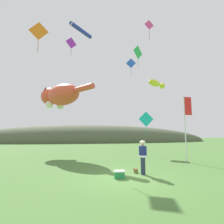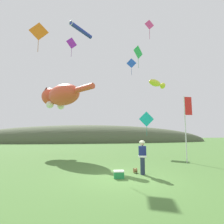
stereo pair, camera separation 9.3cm
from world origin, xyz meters
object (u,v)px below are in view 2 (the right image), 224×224
Objects in this scene: picnic_cooler at (119,174)px; kite_spool at (135,170)px; kite_diamond_blue at (131,63)px; festival_attendant at (142,156)px; kite_fish_windsock at (156,83)px; kite_diamond_violet at (72,43)px; kite_diamond_pink at (149,25)px; kite_tube_streamer at (81,30)px; festival_banner_pole at (187,119)px; kite_diamond_teal at (146,119)px; kite_diamond_green at (138,52)px; kite_giant_cat at (61,96)px; kite_diamond_orange at (39,32)px.

kite_spool is at bearing 40.09° from picnic_cooler.
festival_attendant is at bearing -103.60° from kite_diamond_blue.
kite_fish_windsock is 10.02m from kite_diamond_violet.
kite_diamond_pink is 0.87× the size of kite_diamond_blue.
kite_fish_windsock is at bearing 6.21° from kite_tube_streamer.
kite_diamond_pink reaches higher than festival_banner_pole.
kite_diamond_violet is (-9.13, 6.20, 8.52)m from festival_banner_pole.
kite_tube_streamer reaches higher than kite_diamond_teal.
kite_tube_streamer is at bearing -173.79° from kite_fish_windsock.
kite_tube_streamer is 0.95× the size of kite_diamond_teal.
festival_banner_pole is 2.07× the size of kite_fish_windsock.
kite_diamond_blue is (-0.01, 5.79, -1.23)m from kite_diamond_pink.
kite_diamond_blue is at bearing 82.90° from kite_diamond_green.
kite_tube_streamer is at bearing 117.97° from festival_attendant.
kite_fish_windsock is 5.52m from kite_diamond_pink.
kite_diamond_violet is at bearing -29.53° from kite_giant_cat.
kite_spool is 0.12× the size of kite_tube_streamer.
kite_diamond_orange is (-10.74, -3.62, 2.39)m from kite_fish_windsock.
kite_diamond_violet is 0.95× the size of kite_diamond_orange.
kite_diamond_violet reaches higher than kite_fish_windsock.
kite_diamond_teal reaches higher than festival_attendant.
kite_diamond_pink reaches higher than kite_spool.
kite_diamond_violet reaches higher than festival_banner_pole.
kite_diamond_teal is (4.44, 7.76, 3.33)m from picnic_cooler.
kite_tube_streamer is at bearing -69.07° from kite_diamond_violet.
kite_giant_cat is 5.82m from kite_diamond_violet.
kite_diamond_green is at bearing 72.40° from festival_attendant.
kite_diamond_green reaches higher than kite_diamond_teal.
kite_tube_streamer is 1.04× the size of kite_diamond_violet.
kite_diamond_orange is at bearing 151.89° from kite_spool.
picnic_cooler is 13.31m from kite_diamond_pink.
festival_attendant is at bearing -147.01° from festival_banner_pole.
kite_diamond_blue reaches higher than kite_fish_windsock.
picnic_cooler reaches higher than kite_spool.
kite_diamond_violet is (1.03, -0.58, 5.69)m from kite_giant_cat.
kite_fish_windsock is at bearing -11.89° from kite_diamond_violet.
kite_diamond_pink is (2.55, 4.72, 10.81)m from festival_attendant.
kite_diamond_violet is at bearing 116.01° from festival_attendant.
kite_diamond_teal is (0.49, 2.54, -8.26)m from kite_diamond_pink.
kite_diamond_violet is at bearing -169.58° from kite_diamond_blue.
kite_diamond_blue is (2.82, 10.07, 10.40)m from kite_spool.
kite_diamond_teal is at bearing -16.49° from kite_giant_cat.
kite_spool is at bearing -28.11° from kite_diamond_orange.
kite_fish_windsock is at bearing 23.59° from kite_diamond_green.
kite_fish_windsock is 1.00× the size of kite_diamond_teal.
kite_diamond_orange is (-6.49, 3.75, 8.66)m from festival_attendant.
kite_diamond_violet is (-3.10, 9.72, 11.60)m from picnic_cooler.
kite_diamond_pink is at bearing 140.77° from festival_banner_pole.
kite_fish_windsock is at bearing 18.62° from kite_diamond_orange.
kite_fish_windsock is at bearing 56.87° from kite_spool.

